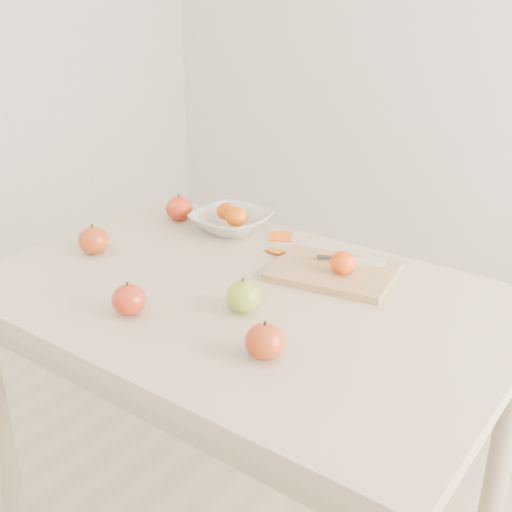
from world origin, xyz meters
The scene contains 14 objects.
table centered at (0.00, 0.00, 0.65)m, with size 1.20×0.80×0.75m.
cutting_board centered at (0.12, 0.19, 0.76)m, with size 0.28×0.21×0.02m, color tan.
board_tangerine centered at (0.15, 0.18, 0.80)m, with size 0.06×0.06×0.05m, color #C84007.
fruit_bowl centered at (-0.26, 0.29, 0.78)m, with size 0.21×0.21×0.05m, color silver.
bowl_tangerine_near centered at (-0.28, 0.30, 0.80)m, with size 0.06×0.06×0.05m, color #C94B07.
bowl_tangerine_far centered at (-0.23, 0.27, 0.80)m, with size 0.06×0.06×0.05m, color #D26007.
orange_peel_a centered at (-0.11, 0.32, 0.75)m, with size 0.06×0.04×0.00m, color #EC5310.
orange_peel_b centered at (-0.07, 0.23, 0.75)m, with size 0.04×0.04×0.00m, color orange.
paring_knife centered at (0.17, 0.26, 0.78)m, with size 0.16×0.08×0.01m.
apple_green centered at (0.06, -0.07, 0.78)m, with size 0.08×0.08×0.07m, color #669D16.
apple_red_e centered at (0.20, -0.19, 0.78)m, with size 0.08×0.08×0.07m, color maroon.
apple_red_b centered at (-0.45, -0.05, 0.79)m, with size 0.08×0.08×0.07m, color #9D2615.
apple_red_c centered at (-0.13, -0.22, 0.78)m, with size 0.07×0.07×0.07m, color maroon.
apple_red_a centered at (-0.43, 0.26, 0.79)m, with size 0.08×0.08×0.07m, color #A41319.
Camera 1 is at (0.79, -1.03, 1.40)m, focal length 45.00 mm.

